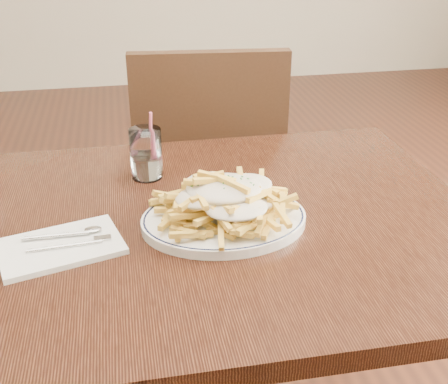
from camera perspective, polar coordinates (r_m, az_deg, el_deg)
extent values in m
cube|color=black|center=(1.10, -5.07, -3.79)|extent=(1.20, 0.80, 0.04)
cylinder|color=black|center=(1.71, 12.84, -6.72)|extent=(0.05, 0.05, 0.71)
cube|color=black|center=(1.89, -1.77, 0.59)|extent=(0.47, 0.47, 0.04)
cube|color=black|center=(1.60, -1.41, 5.74)|extent=(0.44, 0.08, 0.48)
cylinder|color=black|center=(2.18, 2.90, -2.49)|extent=(0.04, 0.04, 0.43)
cylinder|color=black|center=(2.16, -6.99, -2.95)|extent=(0.04, 0.04, 0.43)
cylinder|color=black|center=(1.87, 4.54, -8.18)|extent=(0.04, 0.04, 0.43)
cylinder|color=black|center=(1.85, -7.13, -8.80)|extent=(0.04, 0.04, 0.43)
torus|color=black|center=(1.06, 0.00, -2.60)|extent=(0.31, 0.31, 0.01)
ellipsoid|color=white|center=(1.03, 0.00, 0.57)|extent=(0.23, 0.20, 0.03)
cube|color=white|center=(1.04, -16.26, -5.35)|extent=(0.24, 0.19, 0.01)
cylinder|color=white|center=(1.24, -7.92, 3.89)|extent=(0.07, 0.07, 0.11)
cylinder|color=white|center=(1.26, -7.83, 2.68)|extent=(0.06, 0.06, 0.05)
cylinder|color=#E85879|center=(1.24, -7.49, 5.03)|extent=(0.02, 0.04, 0.15)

